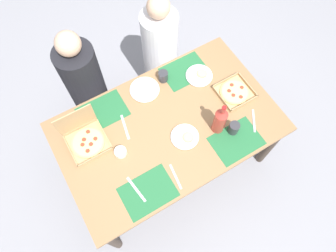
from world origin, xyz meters
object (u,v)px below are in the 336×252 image
Objects in this scene: pizza_box_edge_far at (234,92)px; diner_left_seat at (87,87)px; plate_middle at (145,90)px; cup_clear_left at (163,76)px; condiment_bowl at (121,152)px; plate_near_left at (185,137)px; cup_spare at (234,128)px; diner_right_seat at (160,53)px; pizza_box_center at (85,138)px; soda_bottle at (220,120)px; plate_far_left at (199,76)px.

diner_left_seat is at bearing 140.81° from pizza_box_edge_far.
cup_clear_left reaches higher than plate_middle.
diner_left_seat reaches higher than plate_middle.
condiment_bowl reaches higher than plate_middle.
plate_near_left is 2.09× the size of cup_spare.
plate_near_left is 0.18× the size of diner_right_seat.
plate_middle is 2.67× the size of condiment_bowl.
diner_left_seat is (0.20, 0.56, -0.25)m from pizza_box_center.
soda_bottle is at bearing -147.42° from pizza_box_edge_far.
plate_near_left is 2.36× the size of condiment_bowl.
pizza_box_edge_far is at bearing -10.73° from pizza_box_center.
condiment_bowl reaches higher than plate_near_left.
pizza_box_center is 1.20× the size of pizza_box_edge_far.
pizza_box_center is 0.97m from soda_bottle.
plate_middle is (0.57, 0.16, -0.04)m from pizza_box_center.
condiment_bowl is at bearing 164.13° from plate_near_left.
pizza_box_edge_far is 1.20× the size of plate_far_left.
cup_clear_left is at bearing -116.01° from diner_right_seat.
pizza_box_center reaches higher than plate_near_left.
plate_far_left is 2.18× the size of cup_spare.
pizza_box_center is 1.19m from pizza_box_edge_far.
diner_right_seat is at bearing 86.32° from soda_bottle.
plate_far_left is 0.89m from condiment_bowl.
condiment_bowl is at bearing -134.56° from diner_right_seat.
cup_clear_left is (0.75, 0.17, -0.00)m from pizza_box_center.
pizza_box_edge_far is 1.24× the size of plate_near_left.
plate_middle is at bearing -175.29° from cup_clear_left.
plate_far_left is at bearing -13.67° from plate_middle.
cup_clear_left is at bearing -35.57° from diner_left_seat.
condiment_bowl reaches higher than plate_far_left.
diner_right_seat reaches higher than plate_near_left.
plate_near_left is 2.30× the size of cup_clear_left.
plate_far_left is 2.39× the size of cup_clear_left.
condiment_bowl is at bearing 165.05° from soda_bottle.
cup_clear_left is at bearing 136.56° from pizza_box_edge_far.
cup_spare is 1.13× the size of condiment_bowl.
condiment_bowl is 0.81m from diner_left_seat.
diner_left_seat is (0.03, 0.78, -0.23)m from condiment_bowl.
pizza_box_edge_far is at bearing 52.01° from cup_spare.
cup_spare is 0.08× the size of diner_right_seat.
pizza_box_edge_far reaches higher than plate_middle.
pizza_box_edge_far is at bearing 13.30° from plate_near_left.
plate_near_left and plate_far_left have the same top height.
diner_left_seat is at bearing 144.43° from cup_clear_left.
soda_bottle is at bearing -13.22° from plate_near_left.
plate_middle is at bearing -47.64° from diner_left_seat.
pizza_box_edge_far is 1.10× the size of plate_middle.
diner_left_seat reaches higher than diner_right_seat.
cup_clear_left is (-0.13, 0.58, -0.09)m from soda_bottle.
diner_left_seat is (-0.55, 0.39, -0.25)m from cup_clear_left.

